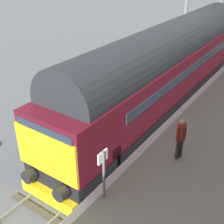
% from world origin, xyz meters
% --- Properties ---
extents(ground_plane, '(140.00, 140.00, 0.00)m').
position_xyz_m(ground_plane, '(0.00, 0.00, 0.00)').
color(ground_plane, '#56595D').
rests_on(ground_plane, ground).
extents(track_main, '(2.50, 60.00, 0.15)m').
position_xyz_m(track_main, '(0.00, 0.00, 0.05)').
color(track_main, gray).
rests_on(track_main, ground).
extents(station_platform, '(4.00, 44.00, 1.01)m').
position_xyz_m(station_platform, '(3.60, 0.00, 0.50)').
color(station_platform, gray).
rests_on(station_platform, ground).
extents(diesel_locomotive, '(2.74, 18.17, 4.68)m').
position_xyz_m(diesel_locomotive, '(0.00, 5.69, 2.48)').
color(diesel_locomotive, black).
rests_on(diesel_locomotive, ground).
extents(platform_number_sign, '(0.10, 0.44, 1.72)m').
position_xyz_m(platform_number_sign, '(2.02, -2.80, 2.16)').
color(platform_number_sign, slate).
rests_on(platform_number_sign, station_platform).
extents(waiting_passenger, '(0.43, 0.49, 1.64)m').
position_xyz_m(waiting_passenger, '(3.13, 0.40, 1.99)').
color(waiting_passenger, '#36342E').
rests_on(waiting_passenger, station_platform).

